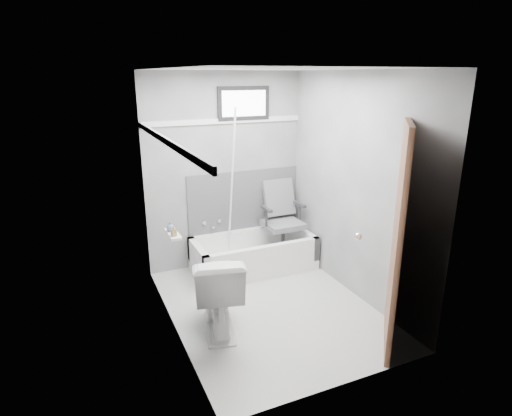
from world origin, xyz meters
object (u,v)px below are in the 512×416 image
toilet (217,291)px  bathtub (254,253)px  soap_bottle_b (170,226)px  soap_bottle_a (174,230)px  office_chair (283,219)px  door (447,248)px

toilet → bathtub: bearing=-114.1°
toilet → soap_bottle_b: soap_bottle_b is taller
soap_bottle_a → soap_bottle_b: size_ratio=1.04×
bathtub → toilet: toilet is taller
office_chair → door: door is taller
toilet → soap_bottle_b: bearing=-38.2°
soap_bottle_a → bathtub: bearing=34.8°
office_chair → soap_bottle_b: bearing=-156.4°
bathtub → toilet: (-0.84, -1.08, 0.19)m
toilet → soap_bottle_a: (-0.32, 0.27, 0.57)m
bathtub → soap_bottle_b: soap_bottle_b is taller
bathtub → toilet: bearing=-128.0°
toilet → door: door is taller
bathtub → soap_bottle_b: 1.54m
toilet → door: bearing=158.7°
soap_bottle_a → door: bearing=-36.1°
office_chair → soap_bottle_a: 1.85m
office_chair → soap_bottle_a: (-1.60, -0.86, 0.38)m
toilet → door: (1.60, -1.13, 0.60)m
office_chair → soap_bottle_a: office_chair is taller
bathtub → door: size_ratio=0.75×
door → soap_bottle_b: size_ratio=20.45×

